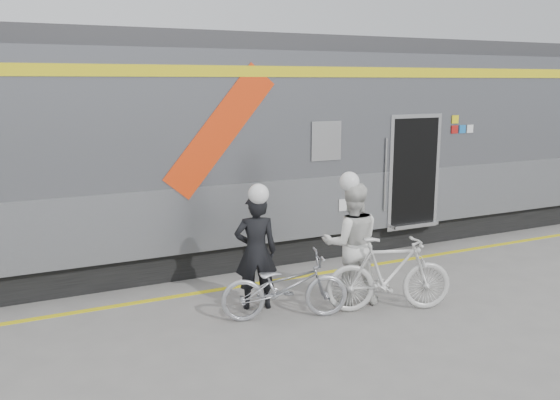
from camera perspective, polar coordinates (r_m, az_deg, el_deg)
ground at (r=8.45m, az=7.98°, el=-11.69°), size 90.00×90.00×0.00m
train at (r=11.86m, az=-0.05°, el=5.37°), size 24.00×3.17×4.10m
safety_strip at (r=10.17m, az=1.18°, el=-7.49°), size 24.00×0.12×0.01m
man at (r=8.65m, az=-2.34°, el=-5.00°), size 0.71×0.57×1.71m
bicycle_left at (r=8.38m, az=0.47°, el=-8.31°), size 1.90×1.10×0.94m
woman at (r=8.92m, az=6.89°, el=-4.16°), size 1.07×0.95×1.83m
bicycle_right at (r=8.76m, az=10.46°, el=-7.04°), size 1.92×1.11×1.11m
helmet_man at (r=8.42m, az=-2.40°, el=1.57°), size 0.30×0.30×0.30m
helmet_woman at (r=8.70m, az=7.05°, el=2.60°), size 0.29×0.29×0.29m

